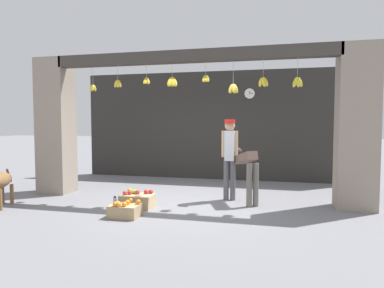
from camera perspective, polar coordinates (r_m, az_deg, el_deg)
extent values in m
plane|color=slate|center=(7.03, -0.87, -9.76)|extent=(60.00, 60.00, 0.00)
cube|color=#2D2B28|center=(9.81, 3.58, 3.08)|extent=(7.69, 0.12, 3.07)
cube|color=gray|center=(8.48, -21.73, 2.74)|extent=(0.70, 0.60, 3.07)
cube|color=gray|center=(7.07, 25.74, 2.52)|extent=(0.70, 0.60, 3.07)
cube|color=#3D3833|center=(7.08, -0.65, 14.39)|extent=(5.79, 0.24, 0.24)
cylinder|color=#B2AD99|center=(7.84, -16.19, 10.86)|extent=(0.01, 0.01, 0.39)
ellipsoid|color=yellow|center=(7.80, -15.91, 8.98)|extent=(0.10, 0.05, 0.15)
ellipsoid|color=yellow|center=(7.84, -15.95, 8.95)|extent=(0.07, 0.10, 0.16)
ellipsoid|color=yellow|center=(7.85, -16.27, 8.93)|extent=(0.09, 0.08, 0.16)
ellipsoid|color=yellow|center=(7.81, -16.44, 8.96)|extent=(0.09, 0.08, 0.16)
ellipsoid|color=yellow|center=(7.78, -16.21, 8.99)|extent=(0.07, 0.10, 0.16)
cylinder|color=#B2AD99|center=(7.52, -12.30, 11.55)|extent=(0.01, 0.01, 0.31)
ellipsoid|color=yellow|center=(7.47, -11.97, 9.83)|extent=(0.11, 0.06, 0.17)
ellipsoid|color=yellow|center=(7.52, -12.00, 9.79)|extent=(0.09, 0.11, 0.18)
ellipsoid|color=yellow|center=(7.54, -12.30, 9.77)|extent=(0.09, 0.11, 0.18)
ellipsoid|color=yellow|center=(7.51, -12.57, 9.79)|extent=(0.11, 0.06, 0.17)
ellipsoid|color=yellow|center=(7.47, -12.55, 9.82)|extent=(0.09, 0.11, 0.18)
ellipsoid|color=yellow|center=(7.45, -12.25, 9.84)|extent=(0.09, 0.11, 0.18)
cylinder|color=#B2AD99|center=(7.33, -7.61, 11.95)|extent=(0.01, 0.01, 0.27)
ellipsoid|color=yellow|center=(7.29, -7.33, 10.39)|extent=(0.10, 0.05, 0.15)
ellipsoid|color=yellow|center=(7.33, -7.50, 10.35)|extent=(0.05, 0.10, 0.15)
ellipsoid|color=yellow|center=(7.31, -7.87, 10.36)|extent=(0.10, 0.05, 0.15)
ellipsoid|color=yellow|center=(7.27, -7.71, 10.41)|extent=(0.05, 0.10, 0.15)
cylinder|color=#B2AD99|center=(7.12, -3.32, 12.19)|extent=(0.01, 0.01, 0.28)
ellipsoid|color=yellow|center=(7.07, -2.90, 10.33)|extent=(0.14, 0.08, 0.21)
ellipsoid|color=yellow|center=(7.12, -2.96, 10.29)|extent=(0.12, 0.13, 0.22)
ellipsoid|color=yellow|center=(7.14, -3.28, 10.27)|extent=(0.09, 0.14, 0.22)
ellipsoid|color=yellow|center=(7.12, -3.63, 10.28)|extent=(0.14, 0.10, 0.22)
ellipsoid|color=yellow|center=(7.08, -3.75, 10.32)|extent=(0.14, 0.10, 0.22)
ellipsoid|color=yellow|center=(7.04, -3.53, 10.36)|extent=(0.09, 0.14, 0.22)
ellipsoid|color=yellow|center=(7.04, -3.15, 10.36)|extent=(0.12, 0.13, 0.22)
cylinder|color=#B2AD99|center=(6.99, 2.31, 12.44)|extent=(0.01, 0.01, 0.26)
ellipsoid|color=yellow|center=(6.95, 2.61, 10.85)|extent=(0.10, 0.05, 0.15)
ellipsoid|color=yellow|center=(6.99, 2.46, 10.81)|extent=(0.07, 0.10, 0.16)
ellipsoid|color=yellow|center=(6.98, 2.09, 10.82)|extent=(0.09, 0.08, 0.16)
ellipsoid|color=yellow|center=(6.94, 2.02, 10.86)|extent=(0.09, 0.08, 0.16)
ellipsoid|color=yellow|center=(6.92, 2.34, 10.88)|extent=(0.07, 0.10, 0.16)
cylinder|color=#B2AD99|center=(6.90, 6.90, 11.74)|extent=(0.01, 0.01, 0.45)
ellipsoid|color=gold|center=(6.86, 7.30, 9.15)|extent=(0.13, 0.07, 0.20)
ellipsoid|color=gold|center=(6.91, 7.06, 9.11)|extent=(0.09, 0.13, 0.21)
ellipsoid|color=gold|center=(6.90, 6.56, 9.12)|extent=(0.13, 0.11, 0.21)
ellipsoid|color=gold|center=(6.84, 6.50, 9.17)|extent=(0.13, 0.11, 0.21)
ellipsoid|color=gold|center=(6.82, 6.96, 9.19)|extent=(0.09, 0.13, 0.21)
cylinder|color=#B2AD99|center=(6.79, 11.80, 12.28)|extent=(0.01, 0.01, 0.34)
ellipsoid|color=yellow|center=(6.75, 12.19, 10.10)|extent=(0.13, 0.07, 0.20)
ellipsoid|color=yellow|center=(6.80, 11.91, 10.05)|extent=(0.09, 0.13, 0.21)
ellipsoid|color=yellow|center=(6.78, 11.44, 10.08)|extent=(0.12, 0.11, 0.21)
ellipsoid|color=yellow|center=(6.72, 11.42, 10.13)|extent=(0.12, 0.11, 0.21)
ellipsoid|color=yellow|center=(6.70, 11.89, 10.15)|extent=(0.09, 0.13, 0.21)
cylinder|color=#B2AD99|center=(6.83, 17.19, 12.06)|extent=(0.01, 0.01, 0.36)
ellipsoid|color=yellow|center=(6.80, 17.57, 9.80)|extent=(0.13, 0.07, 0.20)
ellipsoid|color=yellow|center=(6.84, 17.25, 9.76)|extent=(0.09, 0.13, 0.21)
ellipsoid|color=yellow|center=(6.82, 16.79, 9.79)|extent=(0.12, 0.11, 0.21)
ellipsoid|color=yellow|center=(6.76, 16.81, 9.84)|extent=(0.12, 0.11, 0.21)
ellipsoid|color=yellow|center=(6.75, 17.30, 9.85)|extent=(0.09, 0.13, 0.21)
ellipsoid|color=brown|center=(7.53, -29.26, -5.28)|extent=(0.55, 0.79, 0.29)
cylinder|color=brown|center=(7.30, -29.33, -8.16)|extent=(0.07, 0.07, 0.39)
cylinder|color=brown|center=(7.81, -27.83, -7.36)|extent=(0.07, 0.07, 0.39)
cylinder|color=brown|center=(7.87, -29.05, -7.32)|extent=(0.07, 0.07, 0.39)
cylinder|color=brown|center=(7.90, -28.20, -4.63)|extent=(0.12, 0.23, 0.30)
cylinder|color=#56565B|center=(7.22, 6.82, -6.06)|extent=(0.11, 0.11, 0.83)
cylinder|color=#56565B|center=(7.24, 5.71, -6.02)|extent=(0.11, 0.11, 0.83)
cube|color=silver|center=(7.14, 6.30, -0.29)|extent=(0.20, 0.17, 0.62)
cylinder|color=tan|center=(7.12, 7.42, -0.01)|extent=(0.06, 0.06, 0.55)
cylinder|color=tan|center=(7.16, 5.20, 0.03)|extent=(0.06, 0.06, 0.55)
sphere|color=tan|center=(7.13, 6.33, 3.07)|extent=(0.21, 0.21, 0.21)
cylinder|color=red|center=(7.13, 6.33, 3.80)|extent=(0.22, 0.22, 0.08)
cube|color=red|center=(7.02, 6.20, 3.54)|extent=(0.18, 0.12, 0.01)
cylinder|color=#6B665B|center=(6.70, 9.52, -6.79)|extent=(0.11, 0.11, 0.84)
cylinder|color=#6B665B|center=(6.77, 10.58, -6.70)|extent=(0.11, 0.11, 0.84)
cube|color=brown|center=(6.92, 8.99, -2.29)|extent=(0.51, 0.64, 0.32)
sphere|color=black|center=(7.26, 7.61, -1.39)|extent=(0.20, 0.20, 0.20)
cube|color=tan|center=(6.10, -11.07, -10.86)|extent=(0.50, 0.41, 0.21)
sphere|color=orange|center=(5.94, -12.14, -9.82)|extent=(0.09, 0.09, 0.09)
sphere|color=orange|center=(5.97, -12.67, -9.76)|extent=(0.09, 0.09, 0.09)
sphere|color=orange|center=(5.94, -11.21, -9.82)|extent=(0.09, 0.09, 0.09)
sphere|color=orange|center=(6.19, -10.21, -9.25)|extent=(0.09, 0.09, 0.09)
sphere|color=orange|center=(6.06, -8.95, -9.52)|extent=(0.09, 0.09, 0.09)
sphere|color=orange|center=(6.01, -12.28, -9.67)|extent=(0.09, 0.09, 0.09)
sphere|color=orange|center=(6.07, -10.71, -9.53)|extent=(0.09, 0.09, 0.09)
cube|color=tan|center=(6.68, -9.07, -9.40)|extent=(0.59, 0.43, 0.25)
sphere|color=red|center=(6.70, -7.66, -7.92)|extent=(0.09, 0.09, 0.09)
sphere|color=red|center=(6.67, -11.11, -8.02)|extent=(0.09, 0.09, 0.09)
sphere|color=red|center=(6.71, -6.88, -7.90)|extent=(0.09, 0.09, 0.09)
sphere|color=#99B238|center=(6.75, -9.86, -7.85)|extent=(0.09, 0.09, 0.09)
sphere|color=red|center=(6.80, -9.79, -7.78)|extent=(0.09, 0.09, 0.09)
sphere|color=red|center=(6.68, -10.34, -7.98)|extent=(0.09, 0.09, 0.09)
sphere|color=red|center=(6.69, -9.04, -7.95)|extent=(0.09, 0.09, 0.09)
sphere|color=#99B238|center=(6.73, -9.38, -7.89)|extent=(0.09, 0.09, 0.09)
sphere|color=#99B238|center=(6.89, -10.36, -7.63)|extent=(0.09, 0.09, 0.09)
cylinder|color=silver|center=(6.61, -12.71, -9.68)|extent=(0.07, 0.07, 0.23)
cylinder|color=black|center=(6.58, -12.73, -8.59)|extent=(0.04, 0.04, 0.03)
cylinder|color=black|center=(9.65, 9.58, 8.30)|extent=(0.30, 0.01, 0.30)
cylinder|color=white|center=(9.63, 9.57, 8.30)|extent=(0.28, 0.02, 0.28)
cube|color=black|center=(9.62, 9.57, 8.49)|extent=(0.01, 0.01, 0.08)
cube|color=black|center=(9.62, 9.82, 8.31)|extent=(0.11, 0.01, 0.01)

